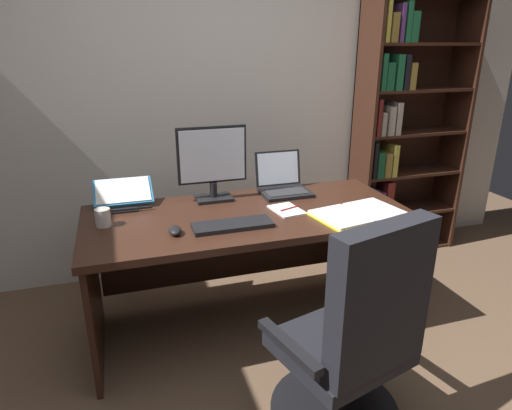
{
  "coord_description": "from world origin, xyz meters",
  "views": [
    {
      "loc": [
        -0.75,
        -1.36,
        1.66
      ],
      "look_at": [
        -0.05,
        0.86,
        0.81
      ],
      "focal_mm": 31.28,
      "sensor_mm": 36.0,
      "label": 1
    }
  ],
  "objects": [
    {
      "name": "notepad",
      "position": [
        0.14,
        0.87,
        0.75
      ],
      "size": [
        0.18,
        0.23,
        0.01
      ],
      "primitive_type": "cube",
      "rotation": [
        0.0,
        0.0,
        0.15
      ],
      "color": "white",
      "rests_on": "desk"
    },
    {
      "name": "open_binder",
      "position": [
        0.49,
        0.68,
        0.76
      ],
      "size": [
        0.54,
        0.4,
        0.02
      ],
      "rotation": [
        0.0,
        0.0,
        0.18
      ],
      "color": "yellow",
      "rests_on": "desk"
    },
    {
      "name": "wall_back",
      "position": [
        0.0,
        1.86,
        1.31
      ],
      "size": [
        5.13,
        0.12,
        2.62
      ],
      "primitive_type": "cube",
      "color": "beige",
      "rests_on": "ground"
    },
    {
      "name": "desk",
      "position": [
        -0.08,
        0.99,
        0.55
      ],
      "size": [
        1.83,
        0.82,
        0.75
      ],
      "color": "#381E14",
      "rests_on": "ground"
    },
    {
      "name": "laptop",
      "position": [
        0.23,
        1.19,
        0.8
      ],
      "size": [
        0.31,
        0.29,
        0.25
      ],
      "color": "black",
      "rests_on": "desk"
    },
    {
      "name": "office_chair",
      "position": [
        0.11,
        0.01,
        0.44
      ],
      "size": [
        0.69,
        0.6,
        1.04
      ],
      "rotation": [
        0.0,
        0.0,
        0.26
      ],
      "color": "black",
      "rests_on": "ground"
    },
    {
      "name": "monitor",
      "position": [
        -0.22,
        1.19,
        0.97
      ],
      "size": [
        0.42,
        0.16,
        0.45
      ],
      "color": "black",
      "rests_on": "desk"
    },
    {
      "name": "computer_mouse",
      "position": [
        -0.52,
        0.73,
        0.77
      ],
      "size": [
        0.06,
        0.1,
        0.04
      ],
      "primitive_type": "ellipsoid",
      "color": "black",
      "rests_on": "desk"
    },
    {
      "name": "keyboard",
      "position": [
        -0.22,
        0.73,
        0.76
      ],
      "size": [
        0.42,
        0.15,
        0.02
      ],
      "primitive_type": "cube",
      "color": "black",
      "rests_on": "desk"
    },
    {
      "name": "bookshelf",
      "position": [
        1.37,
        1.63,
        1.0
      ],
      "size": [
        0.88,
        0.32,
        1.99
      ],
      "color": "#381E14",
      "rests_on": "ground"
    },
    {
      "name": "coffee_mug",
      "position": [
        -0.87,
        0.95,
        0.8
      ],
      "size": [
        0.08,
        0.08,
        0.1
      ],
      "primitive_type": "cylinder",
      "color": "silver",
      "rests_on": "desk"
    },
    {
      "name": "pen",
      "position": [
        0.16,
        0.87,
        0.76
      ],
      "size": [
        0.13,
        0.06,
        0.01
      ],
      "primitive_type": "cylinder",
      "rotation": [
        0.0,
        1.57,
        0.35
      ],
      "color": "maroon",
      "rests_on": "notepad"
    },
    {
      "name": "reading_stand_with_book",
      "position": [
        -0.75,
        1.25,
        0.82
      ],
      "size": [
        0.34,
        0.27,
        0.14
      ],
      "color": "black",
      "rests_on": "desk"
    }
  ]
}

